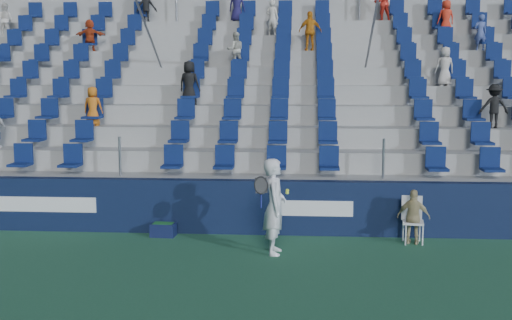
% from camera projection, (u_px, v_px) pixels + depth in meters
% --- Properties ---
extents(ground, '(70.00, 70.00, 0.00)m').
position_uv_depth(ground, '(233.00, 278.00, 11.19)').
color(ground, '#296142').
rests_on(ground, ground).
extents(sponsor_wall, '(24.00, 0.32, 1.20)m').
position_uv_depth(sponsor_wall, '(248.00, 207.00, 14.22)').
color(sponsor_wall, '#101B3A').
rests_on(sponsor_wall, ground).
extents(grandstand, '(24.00, 8.17, 6.63)m').
position_uv_depth(grandstand, '(262.00, 121.00, 19.05)').
color(grandstand, '#9D9D97').
rests_on(grandstand, ground).
extents(tennis_player, '(0.69, 0.69, 1.90)m').
position_uv_depth(tennis_player, '(275.00, 206.00, 12.58)').
color(tennis_player, white).
rests_on(tennis_player, ground).
extents(line_judge_chair, '(0.48, 0.49, 0.98)m').
position_uv_depth(line_judge_chair, '(412.00, 216.00, 13.49)').
color(line_judge_chair, white).
rests_on(line_judge_chair, ground).
extents(line_judge, '(0.73, 0.45, 1.15)m').
position_uv_depth(line_judge, '(414.00, 217.00, 13.34)').
color(line_judge, tan).
rests_on(line_judge, ground).
extents(ball_bin, '(0.55, 0.38, 0.30)m').
position_uv_depth(ball_bin, '(163.00, 229.00, 14.02)').
color(ball_bin, '#11183E').
rests_on(ball_bin, ground).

